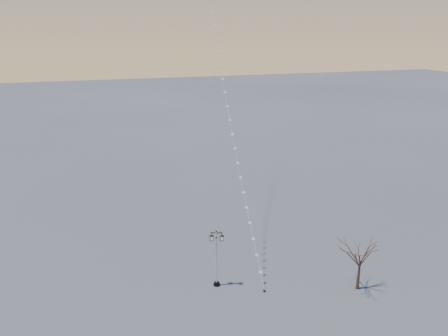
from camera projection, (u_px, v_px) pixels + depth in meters
name	position (u px, v px, depth m)	size (l,w,h in m)	color
ground	(249.00, 310.00, 28.84)	(300.00, 300.00, 0.00)	#505151
street_lamp	(217.00, 256.00, 30.92)	(1.08, 0.63, 4.42)	black
bare_tree	(361.00, 255.00, 30.42)	(2.40, 2.40, 3.98)	#3B2B20
kite_train	(222.00, 45.00, 40.26)	(4.15, 31.40, 33.54)	black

